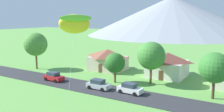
{
  "coord_description": "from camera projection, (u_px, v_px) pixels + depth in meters",
  "views": [
    {
      "loc": [
        17.48,
        -6.95,
        12.56
      ],
      "look_at": [
        1.81,
        18.62,
        7.6
      ],
      "focal_mm": 38.21,
      "sensor_mm": 36.0,
      "label": 1
    }
  ],
  "objects": [
    {
      "name": "road_strip",
      "position": [
        126.0,
        94.0,
        38.86
      ],
      "size": [
        160.0,
        6.37,
        0.08
      ],
      "primitive_type": "cube",
      "color": "#2D2D33",
      "rests_on": "ground"
    },
    {
      "name": "parked_car_white_mid_west",
      "position": [
        130.0,
        88.0,
        39.24
      ],
      "size": [
        4.28,
        2.24,
        1.68
      ],
      "color": "white",
      "rests_on": "road_strip"
    },
    {
      "name": "parked_car_silver_mid_east",
      "position": [
        98.0,
        84.0,
        41.54
      ],
      "size": [
        4.22,
        2.11,
        1.68
      ],
      "color": "#B7BCC1",
      "rests_on": "road_strip"
    },
    {
      "name": "house_left_center",
      "position": [
        167.0,
        64.0,
        50.2
      ],
      "size": [
        7.89,
        8.27,
        5.16
      ],
      "color": "silver",
      "rests_on": "ground"
    },
    {
      "name": "tree_near_left",
      "position": [
        215.0,
        68.0,
        36.14
      ],
      "size": [
        4.73,
        4.73,
        7.26
      ],
      "color": "#4C3823",
      "rests_on": "ground"
    },
    {
      "name": "mountain_east_ridge",
      "position": [
        172.0,
        16.0,
        164.07
      ],
      "size": [
        115.54,
        115.54,
        26.24
      ],
      "primitive_type": "cone",
      "color": "#8E939E",
      "rests_on": "ground"
    },
    {
      "name": "tree_left_of_center",
      "position": [
        151.0,
        56.0,
        44.05
      ],
      "size": [
        5.23,
        5.23,
        8.04
      ],
      "color": "brown",
      "rests_on": "ground"
    },
    {
      "name": "house_leftmost",
      "position": [
        108.0,
        59.0,
        56.34
      ],
      "size": [
        8.41,
        7.02,
        5.01
      ],
      "color": "beige",
      "rests_on": "ground"
    },
    {
      "name": "kite_flyer_with_kite",
      "position": [
        75.0,
        24.0,
        30.05
      ],
      "size": [
        5.58,
        8.23,
        12.99
      ],
      "color": "black",
      "rests_on": "ground"
    },
    {
      "name": "tree_right_of_center",
      "position": [
        115.0,
        63.0,
        45.37
      ],
      "size": [
        3.88,
        3.88,
        5.79
      ],
      "color": "brown",
      "rests_on": "ground"
    },
    {
      "name": "tree_center",
      "position": [
        36.0,
        44.0,
        57.12
      ],
      "size": [
        5.61,
        5.61,
        8.83
      ],
      "color": "brown",
      "rests_on": "ground"
    },
    {
      "name": "parked_car_red_west_end",
      "position": [
        54.0,
        77.0,
        47.01
      ],
      "size": [
        4.27,
        2.21,
        1.68
      ],
      "color": "red",
      "rests_on": "road_strip"
    }
  ]
}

